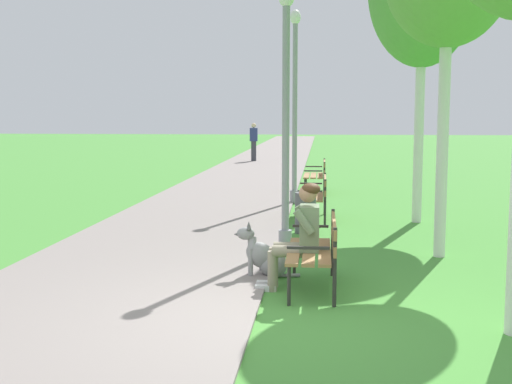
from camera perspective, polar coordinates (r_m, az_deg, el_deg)
The scene contains 11 objects.
ground_plane at distance 6.70m, azimuth 1.84°, elevation -11.00°, with size 120.00×120.00×0.00m, color #478E38.
paved_path at distance 30.52m, azimuth 1.18°, elevation 2.89°, with size 3.45×60.00×0.04m, color gray.
park_bench_near at distance 7.77m, azimuth 5.30°, elevation -4.63°, with size 0.55×1.50×0.85m.
park_bench_mid at distance 12.93m, azimuth 5.10°, elevation -0.10°, with size 0.55×1.50×0.85m.
park_bench_far at distance 17.30m, azimuth 5.24°, elevation 1.61°, with size 0.55×1.50×0.85m.
person_seated_on_near_bench at distance 7.72m, azimuth 3.77°, elevation -3.43°, with size 0.74×0.49×1.25m.
dog_grey at distance 8.36m, azimuth 0.74°, elevation -5.57°, with size 0.83×0.32×0.71m.
lamp_post_near at distance 9.90m, azimuth 2.56°, elevation 6.55°, with size 0.24×0.24×3.88m.
lamp_post_mid at distance 15.17m, azimuth 3.33°, elevation 7.43°, with size 0.24×0.24×4.32m.
litter_bin at distance 11.46m, azimuth 4.24°, elevation -1.78°, with size 0.36×0.36×0.70m, color #515156.
pedestrian_distant at distance 28.43m, azimuth -0.20°, elevation 4.28°, with size 0.32×0.22×1.65m.
Camera 1 is at (0.41, -6.37, 2.03)m, focal length 46.92 mm.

